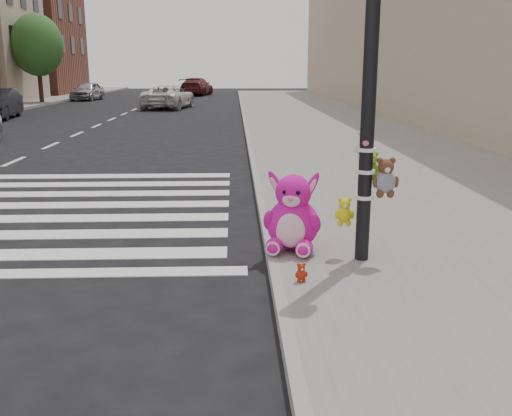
{
  "coord_description": "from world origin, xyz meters",
  "views": [
    {
      "loc": [
        1.11,
        -4.55,
        2.35
      ],
      "look_at": [
        1.35,
        1.88,
        0.75
      ],
      "focal_mm": 40.0,
      "sensor_mm": 36.0,
      "label": 1
    }
  ],
  "objects_px": {
    "pink_bunny": "(293,218)",
    "car_white_near": "(168,97)",
    "signal_pole": "(370,117)",
    "red_teddy": "(301,272)"
  },
  "relations": [
    {
      "from": "pink_bunny",
      "to": "car_white_near",
      "type": "relative_size",
      "value": 0.21
    },
    {
      "from": "signal_pole",
      "to": "red_teddy",
      "type": "height_order",
      "value": "signal_pole"
    },
    {
      "from": "signal_pole",
      "to": "red_teddy",
      "type": "distance_m",
      "value": 1.91
    },
    {
      "from": "signal_pole",
      "to": "pink_bunny",
      "type": "relative_size",
      "value": 3.98
    },
    {
      "from": "signal_pole",
      "to": "pink_bunny",
      "type": "height_order",
      "value": "signal_pole"
    },
    {
      "from": "signal_pole",
      "to": "red_teddy",
      "type": "bearing_deg",
      "value": -139.03
    },
    {
      "from": "signal_pole",
      "to": "pink_bunny",
      "type": "bearing_deg",
      "value": 155.91
    },
    {
      "from": "pink_bunny",
      "to": "car_white_near",
      "type": "xyz_separation_m",
      "value": [
        -4.47,
        26.64,
        0.11
      ]
    },
    {
      "from": "pink_bunny",
      "to": "red_teddy",
      "type": "height_order",
      "value": "pink_bunny"
    },
    {
      "from": "red_teddy",
      "to": "car_white_near",
      "type": "relative_size",
      "value": 0.04
    }
  ]
}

